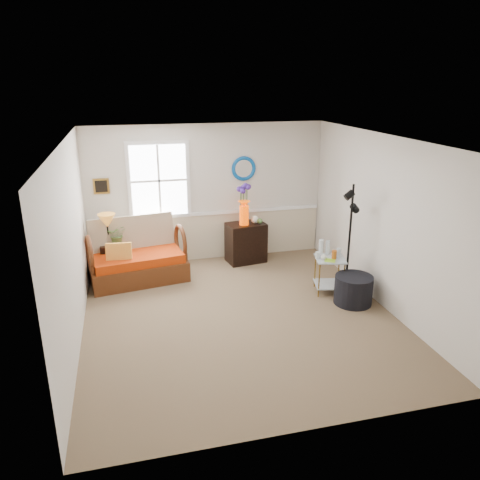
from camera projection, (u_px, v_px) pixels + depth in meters
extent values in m
cube|color=brown|center=(239.00, 316.00, 6.99)|extent=(4.50, 5.00, 0.01)
cube|color=white|center=(239.00, 140.00, 6.14)|extent=(4.50, 5.00, 0.01)
cube|color=beige|center=(208.00, 194.00, 8.86)|extent=(4.50, 0.01, 2.60)
cube|color=beige|center=(305.00, 317.00, 4.28)|extent=(4.50, 0.01, 2.60)
cube|color=beige|center=(71.00, 247.00, 6.05)|extent=(0.01, 5.00, 2.60)
cube|color=beige|center=(383.00, 222.00, 7.08)|extent=(0.01, 5.00, 2.60)
cube|color=beige|center=(209.00, 236.00, 9.12)|extent=(4.46, 0.02, 0.90)
cube|color=white|center=(208.00, 213.00, 8.96)|extent=(4.46, 0.04, 0.06)
cube|color=#AD7E2E|center=(101.00, 186.00, 8.32)|extent=(0.28, 0.03, 0.28)
torus|color=#0565AF|center=(244.00, 169.00, 8.86)|extent=(0.47, 0.07, 0.47)
imported|color=#496E35|center=(118.00, 237.00, 8.16)|extent=(0.33, 0.37, 0.27)
cylinder|color=black|center=(353.00, 290.00, 7.33)|extent=(0.75, 0.75, 0.46)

